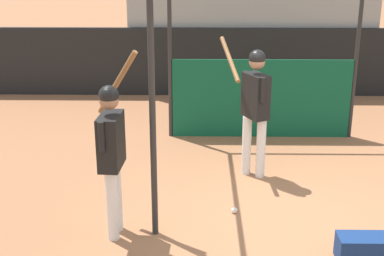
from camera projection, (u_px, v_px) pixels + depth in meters
ground_plane at (294, 223)px, 6.36m from camera, size 60.00×60.00×0.00m
outfield_wall at (252, 62)px, 11.63m from camera, size 24.00×0.12×1.48m
bleacher_section at (248, 25)px, 12.62m from camera, size 5.40×2.40×2.76m
batting_cage at (267, 77)px, 8.30m from camera, size 3.15×3.42×2.71m
player_batter at (255, 101)px, 7.36m from camera, size 0.69×0.70×1.93m
player_waiting at (111, 147)px, 5.80m from camera, size 0.53×0.82×2.08m
equipment_bag at (371, 248)px, 5.57m from camera, size 0.70×0.28×0.28m
baseball at (234, 210)px, 6.59m from camera, size 0.07×0.07×0.07m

